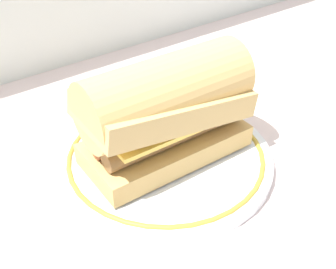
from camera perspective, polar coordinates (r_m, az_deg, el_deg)
name	(u,v)px	position (r m, az deg, el deg)	size (l,w,h in m)	color
ground_plane	(170,160)	(0.54, 0.29, -3.36)	(1.50, 1.50, 0.00)	beige
plate	(168,159)	(0.53, 0.00, -3.23)	(0.26, 0.26, 0.01)	white
sausage_sandwich	(168,110)	(0.49, 0.00, 3.18)	(0.20, 0.10, 0.12)	tan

